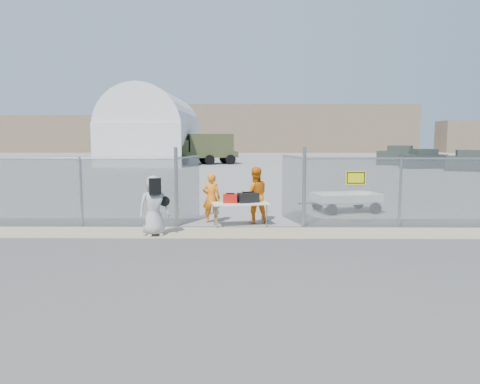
{
  "coord_description": "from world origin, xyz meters",
  "views": [
    {
      "loc": [
        0.18,
        -12.53,
        2.79
      ],
      "look_at": [
        0.0,
        2.0,
        1.1
      ],
      "focal_mm": 35.0,
      "sensor_mm": 36.0,
      "label": 1
    }
  ],
  "objects_px": {
    "security_worker_left": "(211,198)",
    "utility_trailer": "(346,202)",
    "security_worker_right": "(255,195)",
    "folding_table": "(240,214)",
    "visitor": "(154,206)"
  },
  "relations": [
    {
      "from": "visitor",
      "to": "utility_trailer",
      "type": "distance_m",
      "value": 7.76
    },
    {
      "from": "security_worker_left",
      "to": "utility_trailer",
      "type": "xyz_separation_m",
      "value": [
        4.9,
        2.29,
        -0.43
      ]
    },
    {
      "from": "security_worker_left",
      "to": "security_worker_right",
      "type": "height_order",
      "value": "security_worker_right"
    },
    {
      "from": "security_worker_left",
      "to": "utility_trailer",
      "type": "distance_m",
      "value": 5.43
    },
    {
      "from": "folding_table",
      "to": "security_worker_right",
      "type": "xyz_separation_m",
      "value": [
        0.47,
        0.57,
        0.55
      ]
    },
    {
      "from": "security_worker_right",
      "to": "utility_trailer",
      "type": "bearing_deg",
      "value": -155.1
    },
    {
      "from": "folding_table",
      "to": "utility_trailer",
      "type": "height_order",
      "value": "utility_trailer"
    },
    {
      "from": "security_worker_right",
      "to": "utility_trailer",
      "type": "height_order",
      "value": "security_worker_right"
    },
    {
      "from": "security_worker_left",
      "to": "utility_trailer",
      "type": "relative_size",
      "value": 0.52
    },
    {
      "from": "security_worker_left",
      "to": "utility_trailer",
      "type": "height_order",
      "value": "security_worker_left"
    },
    {
      "from": "security_worker_right",
      "to": "folding_table",
      "type": "bearing_deg",
      "value": 41.47
    },
    {
      "from": "security_worker_left",
      "to": "visitor",
      "type": "relative_size",
      "value": 0.94
    },
    {
      "from": "visitor",
      "to": "utility_trailer",
      "type": "xyz_separation_m",
      "value": [
        6.39,
        4.37,
        -0.48
      ]
    },
    {
      "from": "security_worker_left",
      "to": "utility_trailer",
      "type": "bearing_deg",
      "value": -153.71
    },
    {
      "from": "visitor",
      "to": "utility_trailer",
      "type": "relative_size",
      "value": 0.55
    }
  ]
}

